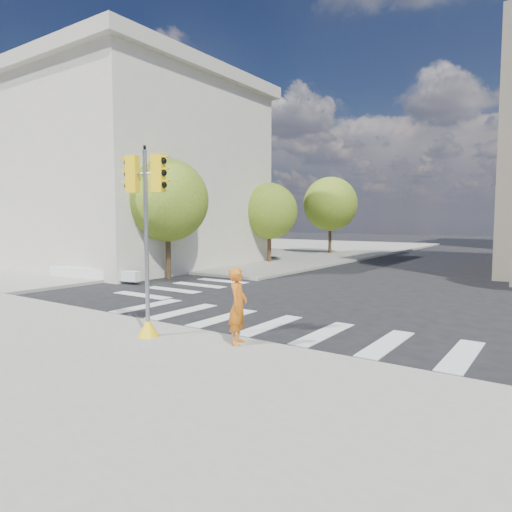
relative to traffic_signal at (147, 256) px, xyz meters
The scene contains 9 objects.
ground 6.07m from the traffic_signal, 72.08° to the left, with size 160.00×160.00×0.00m, color black.
sidewalk_far_left 36.36m from the traffic_signal, 120.22° to the left, with size 28.00×40.00×0.15m, color gray.
classical_building 23.01m from the traffic_signal, 143.83° to the left, with size 19.00×15.00×12.70m.
tree_lw_near 12.97m from the traffic_signal, 133.14° to the left, with size 4.40×4.40×6.41m.
tree_lw_mid 21.30m from the traffic_signal, 114.37° to the left, with size 4.00×4.00×5.77m.
tree_lw_far 30.72m from the traffic_signal, 106.63° to the left, with size 4.80×4.80×6.95m.
traffic_signal is the anchor object (origin of this frame).
photographer 2.76m from the traffic_signal, 17.60° to the left, with size 0.69×0.45×1.88m, color #CB6313.
planter_wall 13.10m from the traffic_signal, 150.31° to the left, with size 6.00×0.40×0.50m, color silver.
Camera 1 is at (7.29, -13.42, 3.23)m, focal length 32.00 mm.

